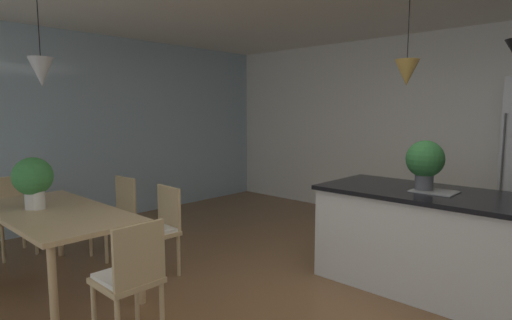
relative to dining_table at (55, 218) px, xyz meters
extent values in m
cube|color=brown|center=(2.11, 1.24, -0.68)|extent=(10.00, 8.40, 0.04)
cube|color=white|center=(2.11, 4.50, 0.69)|extent=(10.00, 0.12, 2.70)
cube|color=#9EB7C6|center=(-1.95, 1.24, 0.69)|extent=(0.06, 8.40, 2.70)
cube|color=tan|center=(0.00, 0.00, 0.05)|extent=(1.84, 0.86, 0.04)
cylinder|color=tan|center=(-0.84, 0.35, -0.30)|extent=(0.06, 0.06, 0.70)
cylinder|color=tan|center=(0.84, 0.35, -0.30)|extent=(0.06, 0.06, 0.70)
cylinder|color=tan|center=(0.84, -0.35, -0.30)|extent=(0.06, 0.06, 0.70)
cube|color=tan|center=(0.41, 0.75, -0.23)|extent=(0.42, 0.42, 0.04)
cube|color=white|center=(0.41, 0.75, -0.19)|extent=(0.38, 0.38, 0.03)
cube|color=tan|center=(0.42, 0.93, 0.00)|extent=(0.38, 0.05, 0.42)
cylinder|color=tan|center=(0.58, 0.57, -0.45)|extent=(0.04, 0.04, 0.41)
cylinder|color=tan|center=(0.24, 0.59, -0.45)|extent=(0.04, 0.04, 0.41)
cylinder|color=tan|center=(0.59, 0.91, -0.45)|extent=(0.04, 0.04, 0.41)
cylinder|color=tan|center=(0.25, 0.93, -0.45)|extent=(0.04, 0.04, 0.41)
cube|color=tan|center=(1.24, 0.00, -0.23)|extent=(0.40, 0.40, 0.04)
cube|color=white|center=(1.24, 0.00, -0.19)|extent=(0.36, 0.36, 0.03)
cube|color=tan|center=(1.42, 0.00, 0.00)|extent=(0.03, 0.38, 0.42)
cylinder|color=tan|center=(1.07, -0.17, -0.45)|extent=(0.04, 0.04, 0.41)
cylinder|color=tan|center=(1.07, 0.17, -0.45)|extent=(0.04, 0.04, 0.41)
cylinder|color=tan|center=(1.41, 0.17, -0.45)|extent=(0.04, 0.04, 0.41)
cube|color=tan|center=(-1.24, 0.00, -0.23)|extent=(0.43, 0.43, 0.04)
cube|color=white|center=(-1.24, 0.00, -0.19)|extent=(0.39, 0.39, 0.03)
cube|color=tan|center=(-1.42, -0.01, 0.00)|extent=(0.06, 0.38, 0.42)
cylinder|color=tan|center=(-1.09, 0.18, -0.45)|extent=(0.04, 0.04, 0.41)
cylinder|color=tan|center=(-1.06, -0.16, -0.45)|extent=(0.04, 0.04, 0.41)
cylinder|color=tan|center=(-1.42, 0.16, -0.45)|extent=(0.04, 0.04, 0.41)
cube|color=tan|center=(-0.41, 0.75, -0.23)|extent=(0.41, 0.41, 0.04)
cube|color=white|center=(-0.41, 0.75, -0.19)|extent=(0.37, 0.37, 0.03)
cube|color=tan|center=(-0.42, 0.93, 0.00)|extent=(0.38, 0.04, 0.42)
cylinder|color=tan|center=(-0.24, 0.59, -0.45)|extent=(0.04, 0.04, 0.41)
cylinder|color=tan|center=(-0.58, 0.58, -0.45)|extent=(0.04, 0.04, 0.41)
cylinder|color=tan|center=(-0.25, 0.93, -0.45)|extent=(0.04, 0.04, 0.41)
cylinder|color=tan|center=(-0.59, 0.92, -0.45)|extent=(0.04, 0.04, 0.41)
cube|color=silver|center=(2.65, 2.30, -0.22)|extent=(2.21, 0.89, 0.88)
cube|color=black|center=(2.65, 2.30, 0.22)|extent=(2.27, 0.95, 0.04)
cube|color=gray|center=(2.51, 2.30, 0.25)|extent=(0.36, 0.30, 0.01)
cylinder|color=#4C4C4C|center=(2.71, 3.76, 0.34)|extent=(0.02, 0.02, 1.19)
cylinder|color=black|center=(-0.15, 0.01, 1.74)|extent=(0.01, 0.01, 0.61)
cone|color=#B7B7B7|center=(-0.15, 0.01, 1.31)|extent=(0.22, 0.22, 0.26)
cylinder|color=black|center=(2.21, 2.30, 1.73)|extent=(0.01, 0.01, 0.62)
cone|color=olive|center=(2.21, 2.30, 1.31)|extent=(0.22, 0.22, 0.23)
cylinder|color=#4C4C51|center=(2.41, 2.30, 0.32)|extent=(0.16, 0.16, 0.15)
sphere|color=#2D6B33|center=(2.41, 2.30, 0.53)|extent=(0.33, 0.33, 0.33)
cylinder|color=beige|center=(-0.20, -0.10, 0.14)|extent=(0.16, 0.16, 0.15)
sphere|color=#387F3D|center=(-0.20, -0.10, 0.37)|extent=(0.35, 0.35, 0.35)
cylinder|color=silver|center=(-0.15, -0.08, 0.15)|extent=(0.11, 0.11, 0.17)
camera|label=1|loc=(3.79, -1.39, 0.96)|focal=28.72mm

